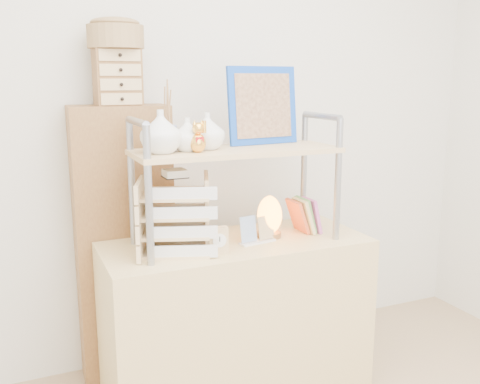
% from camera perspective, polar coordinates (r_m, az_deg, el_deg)
% --- Properties ---
extents(desk, '(1.20, 0.50, 0.75)m').
position_cam_1_polar(desk, '(2.55, -0.38, -13.35)').
color(desk, tan).
rests_on(desk, ground).
extents(cabinet, '(0.46, 0.26, 1.35)m').
position_cam_1_polar(cabinet, '(2.66, -12.23, -5.66)').
color(cabinet, brown).
rests_on(cabinet, ground).
extents(hutch, '(0.90, 0.34, 0.77)m').
position_cam_1_polar(hutch, '(2.31, -2.29, 5.22)').
color(hutch, '#90939D').
rests_on(hutch, desk).
extents(letter_tray, '(0.36, 0.36, 0.35)m').
position_cam_1_polar(letter_tray, '(2.26, -6.87, -2.90)').
color(letter_tray, '#D9B382').
rests_on(letter_tray, desk).
extents(salt_lamp, '(0.13, 0.12, 0.19)m').
position_cam_1_polar(salt_lamp, '(2.46, 3.14, -2.58)').
color(salt_lamp, brown).
rests_on(salt_lamp, desk).
extents(desk_clock, '(0.09, 0.04, 0.12)m').
position_cam_1_polar(desk_clock, '(2.24, -2.36, -5.19)').
color(desk_clock, tan).
rests_on(desk_clock, desk).
extents(postcard_stand, '(0.18, 0.08, 0.12)m').
position_cam_1_polar(postcard_stand, '(2.39, 1.84, -4.59)').
color(postcard_stand, white).
rests_on(postcard_stand, desk).
extents(drawer_chest, '(0.20, 0.16, 0.25)m').
position_cam_1_polar(drawer_chest, '(2.52, -12.94, 11.84)').
color(drawer_chest, brown).
rests_on(drawer_chest, cabinet).
extents(woven_basket, '(0.25, 0.25, 0.10)m').
position_cam_1_polar(woven_basket, '(2.52, -13.15, 15.81)').
color(woven_basket, brown).
rests_on(woven_basket, drawer_chest).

